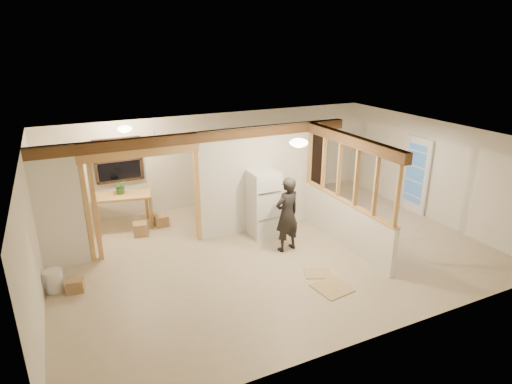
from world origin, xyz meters
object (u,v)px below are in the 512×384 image
bookshelf (310,161)px  refrigerator (263,203)px  work_table (123,211)px  shop_vac (67,236)px  woman (287,214)px

bookshelf → refrigerator: bearing=-140.1°
refrigerator → work_table: 3.43m
work_table → shop_vac: (-1.31, -0.68, -0.09)m
work_table → woman: bearing=-30.8°
refrigerator → work_table: refrigerator is taller
refrigerator → bookshelf: bookshelf is taller
work_table → shop_vac: work_table is taller
refrigerator → woman: woman is taller
refrigerator → bookshelf: bearing=39.9°
bookshelf → shop_vac: bearing=-171.0°
woman → work_table: 4.07m
refrigerator → woman: 0.94m
refrigerator → woman: size_ratio=0.93×
woman → work_table: bearing=-53.7°
woman → bookshelf: (2.53, 3.13, 0.07)m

